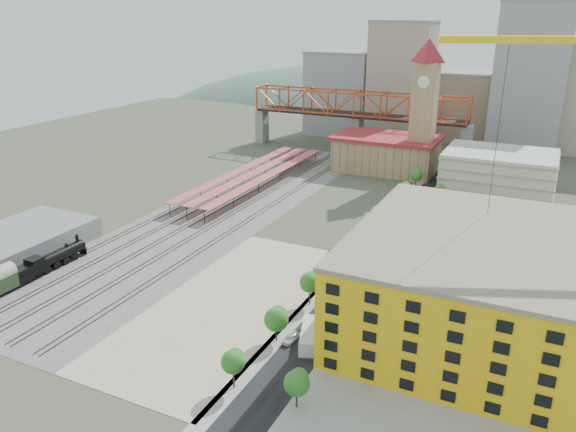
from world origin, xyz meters
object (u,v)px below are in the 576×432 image
at_px(clock_tower, 425,96).
at_px(site_trailer_b, 338,300).
at_px(construction_building, 478,283).
at_px(site_trailer_d, 369,263).
at_px(locomotive, 48,262).
at_px(car_0, 291,338).
at_px(site_trailer_a, 309,335).
at_px(site_trailer_c, 348,288).

distance_m(clock_tower, site_trailer_b, 106.79).
xyz_separation_m(construction_building, site_trailer_d, (-26.00, 16.83, -8.15)).
height_order(locomotive, car_0, locomotive).
bearing_deg(site_trailer_b, construction_building, -5.00).
distance_m(construction_building, locomotive, 93.75).
relative_size(locomotive, site_trailer_d, 2.60).
bearing_deg(site_trailer_b, car_0, -111.85).
bearing_deg(site_trailer_a, car_0, -175.04).
relative_size(site_trailer_a, site_trailer_c, 1.17).
bearing_deg(site_trailer_b, locomotive, -179.76).
bearing_deg(locomotive, site_trailer_d, 26.82).
bearing_deg(clock_tower, site_trailer_b, -85.56).
xyz_separation_m(site_trailer_a, site_trailer_b, (0.00, 14.99, -0.05)).
xyz_separation_m(site_trailer_b, site_trailer_c, (0.00, 5.92, -0.16)).
bearing_deg(clock_tower, site_trailer_a, -86.12).
distance_m(clock_tower, car_0, 122.55).
xyz_separation_m(clock_tower, car_0, (5.00, -119.21, -27.96)).
relative_size(clock_tower, car_0, 12.09).
distance_m(construction_building, site_trailer_a, 32.57).
bearing_deg(car_0, site_trailer_d, 92.98).
bearing_deg(site_trailer_d, construction_building, -17.75).
bearing_deg(site_trailer_a, construction_building, 16.10).
height_order(construction_building, site_trailer_b, construction_building).
bearing_deg(clock_tower, construction_building, -71.22).
height_order(site_trailer_a, site_trailer_d, site_trailer_a).
bearing_deg(site_trailer_b, site_trailer_d, 78.58).
bearing_deg(construction_building, locomotive, -169.81).
distance_m(locomotive, site_trailer_c, 68.84).
height_order(construction_building, site_trailer_d, construction_building).
bearing_deg(site_trailer_a, clock_tower, 75.41).
relative_size(site_trailer_c, car_0, 2.03).
height_order(clock_tower, site_trailer_b, clock_tower).
xyz_separation_m(locomotive, site_trailer_c, (66.00, 19.54, -1.04)).
bearing_deg(car_0, site_trailer_b, 87.30).
bearing_deg(locomotive, construction_building, 10.19).
xyz_separation_m(clock_tower, site_trailer_b, (8.00, -102.92, -27.34)).
distance_m(site_trailer_b, site_trailer_c, 5.92).
distance_m(site_trailer_a, site_trailer_c, 20.91).
xyz_separation_m(site_trailer_b, car_0, (-3.00, -16.29, -0.62)).
bearing_deg(construction_building, site_trailer_d, 147.08).
height_order(site_trailer_b, site_trailer_c, site_trailer_b).
bearing_deg(site_trailer_d, locomotive, -138.01).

